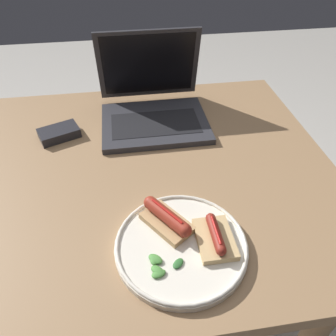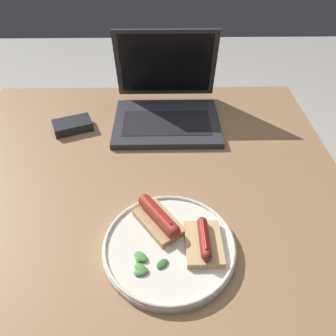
% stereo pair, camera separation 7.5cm
% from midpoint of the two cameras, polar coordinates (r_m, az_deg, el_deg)
% --- Properties ---
extents(ground_plane, '(6.00, 6.00, 0.00)m').
position_cam_midpoint_polar(ground_plane, '(1.42, -1.58, -22.26)').
color(ground_plane, '#B7B2A8').
extents(desk, '(1.02, 0.86, 0.72)m').
position_cam_midpoint_polar(desk, '(0.91, -2.28, -4.38)').
color(desk, '#93704C').
rests_on(desk, ground_plane).
extents(laptop, '(0.31, 0.29, 0.24)m').
position_cam_midpoint_polar(laptop, '(1.01, 1.89, 10.77)').
color(laptop, '#2D2D33').
rests_on(laptop, desk).
extents(plate, '(0.26, 0.26, 0.02)m').
position_cam_midpoint_polar(plate, '(0.66, 3.53, -13.54)').
color(plate, silver).
rests_on(plate, desk).
extents(sausage_toast_left, '(0.07, 0.10, 0.04)m').
position_cam_midpoint_polar(sausage_toast_left, '(0.66, 9.58, -12.69)').
color(sausage_toast_left, tan).
rests_on(sausage_toast_left, plate).
extents(sausage_toast_middle, '(0.11, 0.12, 0.04)m').
position_cam_midpoint_polar(sausage_toast_middle, '(0.68, 1.54, -8.88)').
color(sausage_toast_middle, tan).
rests_on(sausage_toast_middle, plate).
extents(salad_pile, '(0.07, 0.06, 0.01)m').
position_cam_midpoint_polar(salad_pile, '(0.63, -0.76, -16.48)').
color(salad_pile, '#4C8E3D').
rests_on(salad_pile, plate).
extents(external_drive, '(0.13, 0.10, 0.03)m').
position_cam_midpoint_polar(external_drive, '(1.00, -14.25, 7.13)').
color(external_drive, '#232328').
rests_on(external_drive, desk).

